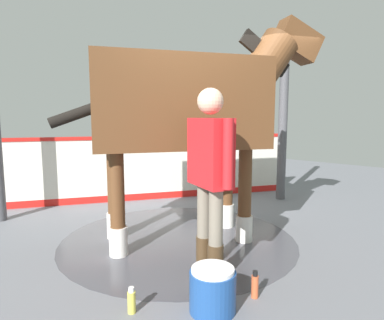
# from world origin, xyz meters

# --- Properties ---
(ground_plane) EXTENTS (16.00, 16.00, 0.02)m
(ground_plane) POSITION_xyz_m (0.00, 0.00, -0.01)
(ground_plane) COLOR slate
(wet_patch) EXTENTS (2.87, 2.87, 0.00)m
(wet_patch) POSITION_xyz_m (-0.22, -0.16, 0.00)
(wet_patch) COLOR #4C4C54
(wet_patch) RESTS_ON ground
(barrier_wall) EXTENTS (4.59, 2.80, 1.17)m
(barrier_wall) POSITION_xyz_m (0.88, 1.68, 0.54)
(barrier_wall) COLOR silver
(barrier_wall) RESTS_ON ground
(roof_post_near) EXTENTS (0.16, 0.16, 3.01)m
(roof_post_near) POSITION_xyz_m (2.53, -0.08, 1.51)
(roof_post_near) COLOR #4C4C51
(roof_post_near) RESTS_ON ground
(horse) EXTENTS (2.96, 2.04, 2.74)m
(horse) POSITION_xyz_m (-0.13, -0.22, 1.63)
(horse) COLOR brown
(horse) RESTS_ON ground
(handler) EXTENTS (0.39, 0.66, 1.77)m
(handler) POSITION_xyz_m (-0.71, -1.05, 1.03)
(handler) COLOR #47331E
(handler) RESTS_ON ground
(wash_bucket) EXTENTS (0.36, 0.36, 0.35)m
(wash_bucket) POSITION_xyz_m (-1.14, -1.45, 0.17)
(wash_bucket) COLOR #1E478C
(wash_bucket) RESTS_ON ground
(bottle_shampoo) EXTENTS (0.06, 0.06, 0.21)m
(bottle_shampoo) POSITION_xyz_m (-1.58, -1.00, 0.10)
(bottle_shampoo) COLOR #D8CC4C
(bottle_shampoo) RESTS_ON ground
(bottle_spray) EXTENTS (0.06, 0.06, 0.24)m
(bottle_spray) POSITION_xyz_m (-0.75, -1.58, 0.11)
(bottle_spray) COLOR #CC5933
(bottle_spray) RESTS_ON ground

